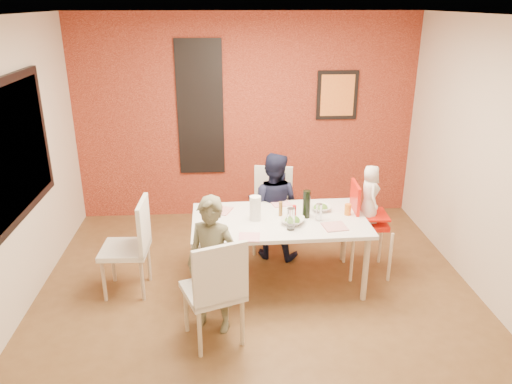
{
  "coord_description": "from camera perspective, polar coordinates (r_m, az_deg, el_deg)",
  "views": [
    {
      "loc": [
        -0.31,
        -4.28,
        2.82
      ],
      "look_at": [
        0.0,
        0.3,
        1.05
      ],
      "focal_mm": 35.0,
      "sensor_mm": 36.0,
      "label": 1
    }
  ],
  "objects": [
    {
      "name": "ground",
      "position": [
        5.13,
        0.23,
        -12.23
      ],
      "size": [
        4.5,
        4.5,
        0.0
      ],
      "primitive_type": "plane",
      "color": "brown",
      "rests_on": "ground"
    },
    {
      "name": "ceiling",
      "position": [
        4.29,
        0.29,
        19.49
      ],
      "size": [
        4.5,
        4.5,
        0.02
      ],
      "primitive_type": "cube",
      "color": "white",
      "rests_on": "wall_back"
    },
    {
      "name": "wall_back",
      "position": [
        6.7,
        -1.13,
        8.42
      ],
      "size": [
        4.5,
        0.02,
        2.7
      ],
      "primitive_type": "cube",
      "color": "beige",
      "rests_on": "ground"
    },
    {
      "name": "wall_front",
      "position": [
        2.52,
        4.02,
        -14.61
      ],
      "size": [
        4.5,
        0.02,
        2.7
      ],
      "primitive_type": "cube",
      "color": "beige",
      "rests_on": "ground"
    },
    {
      "name": "wall_left",
      "position": [
        4.92,
        -26.88,
        1.37
      ],
      "size": [
        0.02,
        4.5,
        2.7
      ],
      "primitive_type": "cube",
      "color": "beige",
      "rests_on": "ground"
    },
    {
      "name": "wall_right",
      "position": [
        5.2,
        25.87,
        2.5
      ],
      "size": [
        0.02,
        4.5,
        2.7
      ],
      "primitive_type": "cube",
      "color": "beige",
      "rests_on": "ground"
    },
    {
      "name": "brick_accent_wall",
      "position": [
        6.68,
        -1.12,
        8.38
      ],
      "size": [
        4.5,
        0.02,
        2.7
      ],
      "primitive_type": "cube",
      "color": "maroon",
      "rests_on": "ground"
    },
    {
      "name": "picture_window_frame",
      "position": [
        5.03,
        -26.11,
        4.29
      ],
      "size": [
        0.05,
        1.7,
        1.3
      ],
      "primitive_type": "cube",
      "color": "black",
      "rests_on": "wall_left"
    },
    {
      "name": "picture_window_pane",
      "position": [
        5.03,
        -25.95,
        4.3
      ],
      "size": [
        0.02,
        1.55,
        1.15
      ],
      "primitive_type": "cube",
      "color": "black",
      "rests_on": "wall_left"
    },
    {
      "name": "glassblock_strip",
      "position": [
        6.63,
        -6.38,
        9.49
      ],
      "size": [
        0.55,
        0.03,
        1.7
      ],
      "primitive_type": "cube",
      "color": "silver",
      "rests_on": "wall_back"
    },
    {
      "name": "glassblock_surround",
      "position": [
        6.63,
        -6.38,
        9.48
      ],
      "size": [
        0.6,
        0.03,
        1.76
      ],
      "primitive_type": "cube",
      "color": "black",
      "rests_on": "wall_back"
    },
    {
      "name": "art_print_frame",
      "position": [
        6.76,
        9.26,
        10.87
      ],
      "size": [
        0.54,
        0.03,
        0.64
      ],
      "primitive_type": "cube",
      "color": "black",
      "rests_on": "wall_back"
    },
    {
      "name": "art_print_canvas",
      "position": [
        6.75,
        9.29,
        10.84
      ],
      "size": [
        0.44,
        0.01,
        0.54
      ],
      "primitive_type": "cube",
      "color": "orange",
      "rests_on": "wall_back"
    },
    {
      "name": "dining_table",
      "position": [
        5.12,
        2.68,
        -3.73
      ],
      "size": [
        1.79,
        1.02,
        0.74
      ],
      "rotation": [
        0.0,
        0.0,
        0.02
      ],
      "color": "white",
      "rests_on": "ground"
    },
    {
      "name": "chair_near",
      "position": [
        4.27,
        -4.59,
        -10.83
      ],
      "size": [
        0.61,
        0.61,
        1.01
      ],
      "rotation": [
        0.0,
        0.0,
        3.5
      ],
      "color": "silver",
      "rests_on": "ground"
    },
    {
      "name": "chair_far",
      "position": [
        5.95,
        1.88,
        -1.37
      ],
      "size": [
        0.53,
        0.53,
        0.98
      ],
      "rotation": [
        0.0,
        0.0,
        -0.19
      ],
      "color": "silver",
      "rests_on": "ground"
    },
    {
      "name": "chair_left",
      "position": [
        5.17,
        -13.88,
        -5.55
      ],
      "size": [
        0.48,
        0.48,
        1.0
      ],
      "rotation": [
        0.0,
        0.0,
        4.67
      ],
      "color": "white",
      "rests_on": "ground"
    },
    {
      "name": "high_chair",
      "position": [
        5.46,
        12.33,
        -3.12
      ],
      "size": [
        0.46,
        0.46,
        1.04
      ],
      "rotation": [
        0.0,
        0.0,
        1.52
      ],
      "color": "red",
      "rests_on": "ground"
    },
    {
      "name": "child_near",
      "position": [
        4.45,
        -5.01,
        -8.37
      ],
      "size": [
        0.55,
        0.45,
        1.28
      ],
      "primitive_type": "imported",
      "rotation": [
        0.0,
        0.0,
        -0.37
      ],
      "color": "brown",
      "rests_on": "ground"
    },
    {
      "name": "child_far",
      "position": [
        5.69,
        1.97,
        -1.58
      ],
      "size": [
        0.73,
        0.65,
        1.26
      ],
      "primitive_type": "imported",
      "rotation": [
        0.0,
        0.0,
        2.8
      ],
      "color": "black",
      "rests_on": "ground"
    },
    {
      "name": "toddler",
      "position": [
        5.35,
        12.88,
        -0.21
      ],
      "size": [
        0.2,
        0.3,
        0.62
      ],
      "primitive_type": "imported",
      "rotation": [
        0.0,
        0.0,
        1.58
      ],
      "color": "silver",
      "rests_on": "high_chair"
    },
    {
      "name": "plate_near_left",
      "position": [
        4.69,
        -0.77,
        -5.19
      ],
      "size": [
        0.21,
        0.21,
        0.01
      ],
      "primitive_type": "cube",
      "rotation": [
        0.0,
        0.0,
        -0.1
      ],
      "color": "white",
      "rests_on": "dining_table"
    },
    {
      "name": "plate_far_mid",
      "position": [
        5.46,
        2.84,
        -1.28
      ],
      "size": [
        0.24,
        0.24,
        0.01
      ],
      "primitive_type": "cube",
      "rotation": [
        0.0,
        0.0,
        0.24
      ],
      "color": "white",
      "rests_on": "dining_table"
    },
    {
      "name": "plate_near_right",
      "position": [
        4.96,
        8.99,
        -3.92
      ],
      "size": [
        0.25,
        0.25,
        0.01
      ],
      "primitive_type": "cube",
      "rotation": [
        0.0,
        0.0,
        0.14
      ],
      "color": "white",
      "rests_on": "dining_table"
    },
    {
      "name": "plate_far_left",
      "position": [
        5.29,
        -4.14,
        -2.09
      ],
      "size": [
        0.29,
        0.29,
        0.01
      ],
      "primitive_type": "cube",
      "rotation": [
        0.0,
        0.0,
        -0.38
      ],
      "color": "white",
      "rests_on": "dining_table"
    },
    {
      "name": "salad_bowl_a",
      "position": [
        4.99,
        4.18,
        -3.29
      ],
      "size": [
        0.31,
        0.31,
        0.06
      ],
      "primitive_type": "imported",
      "rotation": [
        0.0,
        0.0,
        -0.41
      ],
      "color": "white",
      "rests_on": "dining_table"
    },
    {
      "name": "salad_bowl_b",
      "position": [
        5.32,
        7.39,
        -1.83
      ],
      "size": [
        0.21,
        0.21,
        0.05
      ],
      "primitive_type": "imported",
      "rotation": [
        0.0,
        0.0,
        0.01
      ],
      "color": "white",
      "rests_on": "dining_table"
    },
    {
      "name": "wine_bottle",
      "position": [
        5.09,
        5.8,
        -1.39
      ],
      "size": [
        0.08,
        0.08,
        0.29
      ],
      "primitive_type": "cylinder",
      "color": "black",
      "rests_on": "dining_table"
    },
    {
      "name": "wine_glass_a",
      "position": [
        4.82,
        4.0,
        -3.1
      ],
      "size": [
        0.08,
        0.08,
        0.22
      ],
      "primitive_type": "cylinder",
      "color": "white",
      "rests_on": "dining_table"
    },
    {
      "name": "wine_glass_b",
      "position": [
        5.06,
        7.2,
        -2.31
      ],
      "size": [
        0.06,
        0.06,
        0.18
      ],
      "primitive_type": "cylinder",
      "color": "white",
      "rests_on": "dining_table"
    },
    {
      "name": "paper_towel_roll",
      "position": [
        5.01,
        -0.09,
        -1.87
      ],
      "size": [
        0.11,
        0.11,
        0.25
      ],
      "primitive_type": "cylinder",
      "color": "white",
      "rests_on": "dining_table"
    },
    {
      "name": "condiment_red",
      "position": [
        5.06,
        4.39,
        -2.32
      ],
      "size": [
        0.04,
        0.04,
        0.15
      ],
      "primitive_type": "cylinder",
      "color": "red",
      "rests_on": "dining_table"
    },
    {
      "name": "condiment_green",
      "position": [
        5.07,
        4.41,
        -2.34
      ],
      "size": [
        0.04,
        0.04,
        0.14
      ],
      "primitive_type": "cylinder",
      "color": "#2E6923",
      "rests_on": "dining_table"
    },
    {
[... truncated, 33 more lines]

